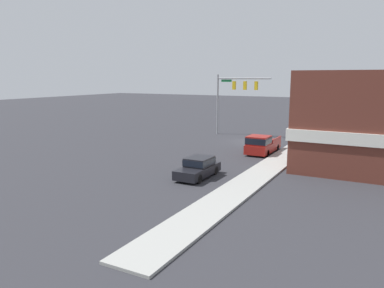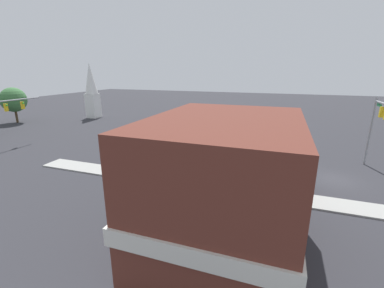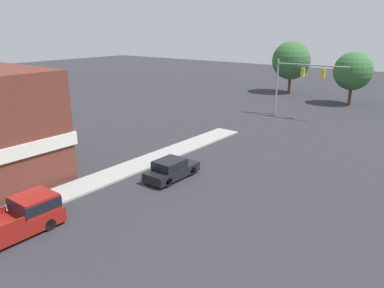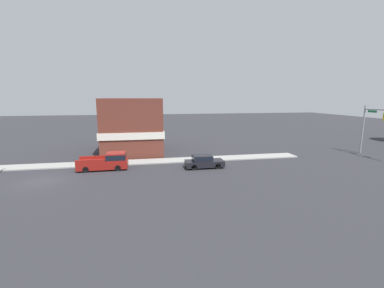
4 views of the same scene
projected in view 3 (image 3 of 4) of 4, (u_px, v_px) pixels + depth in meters
The scene contains 5 objects.
far_signal_assembly at pixel (298, 76), 44.46m from camera, with size 8.53×0.49×6.84m.
car_lead at pixel (171, 169), 26.98m from camera, with size 1.80×4.37×1.48m.
pickup_truck_parked at pixel (19, 218), 19.74m from camera, with size 2.06×5.35×1.86m.
backdrop_tree_left_far at pixel (291, 61), 61.23m from camera, with size 6.19×6.19×8.43m.
backdrop_tree_left_mid at pixel (353, 71), 51.93m from camera, with size 5.26×5.26×7.33m.
Camera 3 is at (14.82, -2.53, 10.53)m, focal length 35.00 mm.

